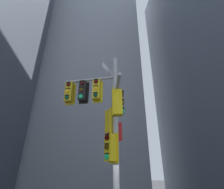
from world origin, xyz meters
name	(u,v)px	position (x,y,z in m)	size (l,w,h in m)	color
building_mid_block	(92,55)	(-1.64, 21.08, 23.91)	(15.18, 15.18, 47.81)	#9399A3
signal_pole_assembly	(103,115)	(-0.55, 0.04, 4.51)	(2.75, 3.20, 7.48)	#9EA0A3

